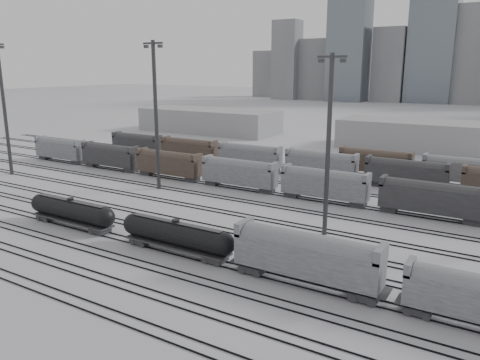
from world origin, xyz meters
The scene contains 13 objects.
ground centered at (0.00, 0.00, 0.00)m, with size 900.00×900.00×0.00m, color silver.
tracks centered at (0.00, 17.50, 0.08)m, with size 220.00×71.50×0.16m.
tank_car_a centered at (-18.34, 1.00, 2.34)m, with size 16.39×2.73×4.05m.
tank_car_b centered at (0.81, 1.00, 2.38)m, with size 16.65×2.77×4.11m.
hopper_car_a centered at (18.06, 1.00, 3.50)m, with size 15.85×3.15×5.67m.
light_mast_a centered at (-57.09, 17.00, 14.55)m, with size 4.39×0.70×27.42m.
light_mast_b centered at (-21.98, 24.07, 14.37)m, with size 4.33×0.69×27.08m.
light_mast_c centered at (14.05, 16.71, 12.82)m, with size 3.87×0.62×24.16m.
bg_string_near centered at (8.00, 32.00, 2.80)m, with size 151.00×3.00×5.60m.
bg_string_mid centered at (18.00, 48.00, 2.80)m, with size 151.00×3.00×5.60m.
warehouse_left centered at (-60.00, 95.00, 4.00)m, with size 50.00×18.00×8.00m, color gray.
warehouse_mid centered at (10.00, 95.00, 4.00)m, with size 40.00×18.00×8.00m, color gray.
crane_left centered at (-28.74, 305.00, 57.39)m, with size 42.00×1.80×100.00m.
Camera 1 is at (35.64, -41.28, 22.32)m, focal length 35.00 mm.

